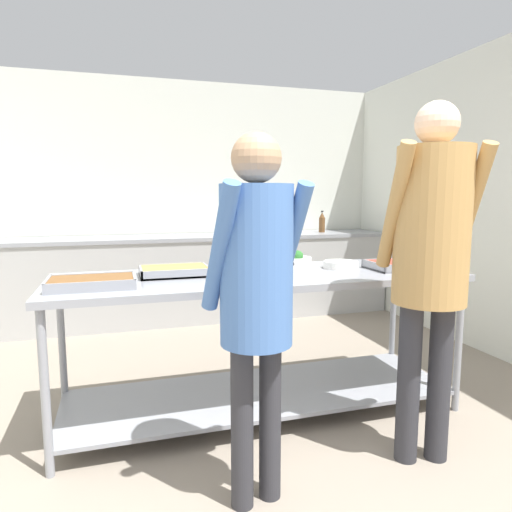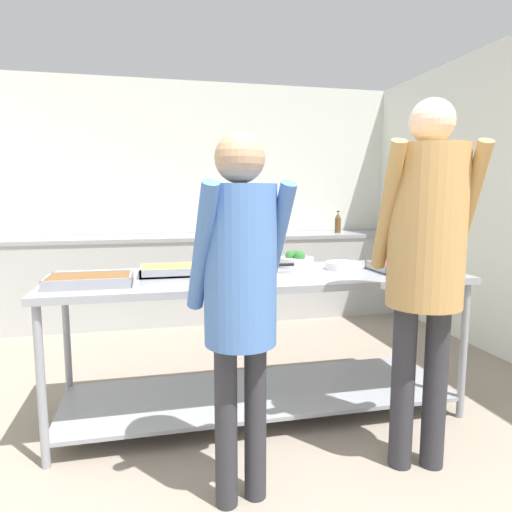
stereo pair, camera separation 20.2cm
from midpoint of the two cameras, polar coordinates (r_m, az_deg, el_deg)
name	(u,v)px [view 2 (the right image)]	position (r m, az deg, el deg)	size (l,w,h in m)	color
wall_rear	(195,199)	(5.39, -6.57, 7.07)	(4.82, 0.06, 2.65)	silver
wall_right	(506,201)	(4.39, 30.00, 5.99)	(0.06, 4.38, 2.65)	silver
back_counter	(199,277)	(5.10, -5.96, -2.63)	(4.66, 0.65, 0.93)	#A8A8A8
serving_counter	(260,319)	(2.87, 2.48, -7.94)	(2.50, 0.82, 0.89)	gray
serving_tray_greens	(90,281)	(2.59, -17.98, -2.95)	(0.44, 0.29, 0.05)	gray
serving_tray_vegetables	(174,270)	(2.83, -8.21, -1.79)	(0.41, 0.29, 0.05)	gray
sauce_pan	(250,269)	(2.81, 1.26, -1.59)	(0.43, 0.29, 0.06)	gray
broccoli_bowl	(296,261)	(3.10, 6.92, -0.58)	(0.24, 0.24, 0.12)	silver
plate_stack	(343,266)	(3.07, 12.72, -1.20)	(0.24, 0.24, 0.05)	white
serving_tray_roast	(408,267)	(3.13, 20.23, -1.27)	(0.46, 0.28, 0.05)	gray
guest_serving_left	(240,279)	(1.93, 1.02, -2.96)	(0.45, 0.38, 1.63)	#2D2D33
guest_serving_right	(426,246)	(2.37, 22.80, 1.13)	(0.52, 0.43, 1.82)	#2D2D33
water_bottle	(338,223)	(5.47, 11.25, 4.10)	(0.07, 0.07, 0.26)	brown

